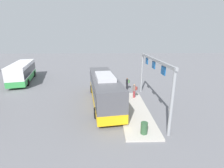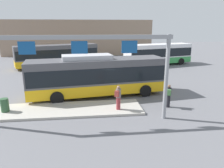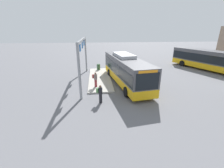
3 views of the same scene
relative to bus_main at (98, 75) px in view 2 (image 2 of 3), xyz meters
The scene contains 10 objects.
ground_plane 1.81m from the bus_main, ahead, with size 120.00×120.00×0.00m, color slate.
platform_curb 4.10m from the bus_main, 125.02° to the right, with size 10.00×2.80×0.16m, color #B2ADA3.
bus_main is the anchor object (origin of this frame).
bus_background_left 15.05m from the bus_main, 109.56° to the left, with size 11.61×6.52×3.10m.
bus_background_right 16.85m from the bus_main, 54.77° to the left, with size 10.59×5.14×3.10m.
person_boarding 5.89m from the bus_main, 33.23° to the right, with size 0.47×0.60×1.67m.
person_waiting_near 3.86m from the bus_main, 71.60° to the right, with size 0.53×0.61×1.67m.
platform_sign_gantry 5.49m from the bus_main, 103.55° to the right, with size 10.63×0.24×5.20m.
station_building 29.52m from the bus_main, 94.82° to the left, with size 29.28×8.00×6.87m, color gray.
trash_bin 7.12m from the bus_main, 153.82° to the right, with size 0.52×0.52×0.90m, color #2D5133.
Camera 2 is at (-0.78, -16.96, 5.62)m, focal length 34.06 mm.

